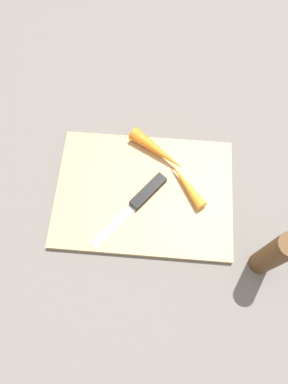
{
  "coord_description": "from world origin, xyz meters",
  "views": [
    {
      "loc": [
        0.02,
        -0.26,
        0.66
      ],
      "look_at": [
        0.0,
        0.0,
        0.01
      ],
      "focal_mm": 32.15,
      "sensor_mm": 36.0,
      "label": 1
    }
  ],
  "objects_px": {
    "cutting_board": "(144,193)",
    "pepper_grinder": "(273,255)",
    "carrot_long": "(158,150)",
    "carrot_short": "(186,184)",
    "knife": "(144,195)"
  },
  "relations": [
    {
      "from": "knife",
      "to": "pepper_grinder",
      "type": "xyz_separation_m",
      "value": [
        0.23,
        -0.12,
        0.06
      ]
    },
    {
      "from": "cutting_board",
      "to": "pepper_grinder",
      "type": "distance_m",
      "value": 0.27
    },
    {
      "from": "carrot_long",
      "to": "knife",
      "type": "bearing_deg",
      "value": -67.41
    },
    {
      "from": "carrot_long",
      "to": "pepper_grinder",
      "type": "xyz_separation_m",
      "value": [
        0.21,
        -0.22,
        0.05
      ]
    },
    {
      "from": "pepper_grinder",
      "to": "cutting_board",
      "type": "bearing_deg",
      "value": 151.52
    },
    {
      "from": "knife",
      "to": "carrot_short",
      "type": "relative_size",
      "value": 1.48
    },
    {
      "from": "cutting_board",
      "to": "carrot_short",
      "type": "xyz_separation_m",
      "value": [
        0.08,
        0.02,
        0.02
      ]
    },
    {
      "from": "cutting_board",
      "to": "knife",
      "type": "distance_m",
      "value": 0.01
    },
    {
      "from": "knife",
      "to": "pepper_grinder",
      "type": "relative_size",
      "value": 1.06
    },
    {
      "from": "cutting_board",
      "to": "carrot_short",
      "type": "relative_size",
      "value": 3.16
    },
    {
      "from": "carrot_long",
      "to": "carrot_short",
      "type": "relative_size",
      "value": 1.18
    },
    {
      "from": "cutting_board",
      "to": "carrot_long",
      "type": "xyz_separation_m",
      "value": [
        0.02,
        0.09,
        0.02
      ]
    },
    {
      "from": "carrot_short",
      "to": "pepper_grinder",
      "type": "xyz_separation_m",
      "value": [
        0.15,
        -0.14,
        0.06
      ]
    },
    {
      "from": "cutting_board",
      "to": "pepper_grinder",
      "type": "bearing_deg",
      "value": -28.48
    },
    {
      "from": "cutting_board",
      "to": "knife",
      "type": "height_order",
      "value": "knife"
    }
  ]
}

